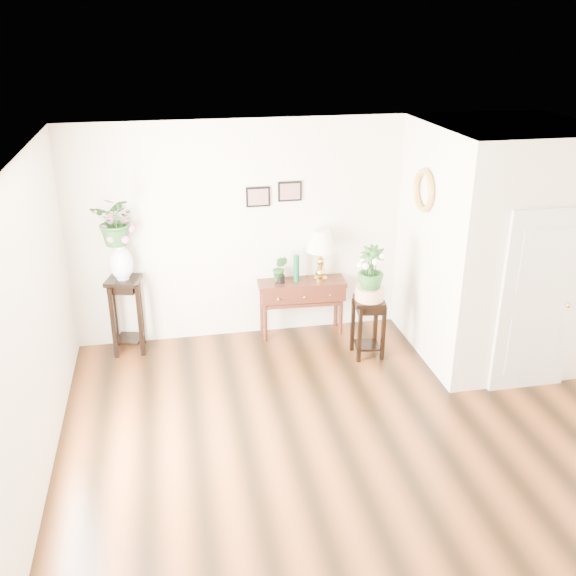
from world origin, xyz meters
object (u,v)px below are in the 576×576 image
object	(u,v)px
console_table	(301,307)
plant_stand_b	(368,327)
plant_stand_a	(127,315)
table_lamp	(321,254)

from	to	relation	value
console_table	plant_stand_b	size ratio (longest dim) A/B	1.49
plant_stand_b	plant_stand_a	bearing A→B (deg)	166.48
plant_stand_a	plant_stand_b	xyz separation A→B (m)	(2.90, -0.70, -0.11)
console_table	table_lamp	xyz separation A→B (m)	(0.25, 0.00, 0.73)
plant_stand_a	plant_stand_b	bearing A→B (deg)	-13.52
plant_stand_a	plant_stand_b	size ratio (longest dim) A/B	1.29
table_lamp	plant_stand_a	distance (m)	2.55
console_table	plant_stand_b	world-z (taller)	plant_stand_b
console_table	plant_stand_a	xyz separation A→B (m)	(-2.22, -0.04, 0.11)
console_table	plant_stand_a	world-z (taller)	plant_stand_a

